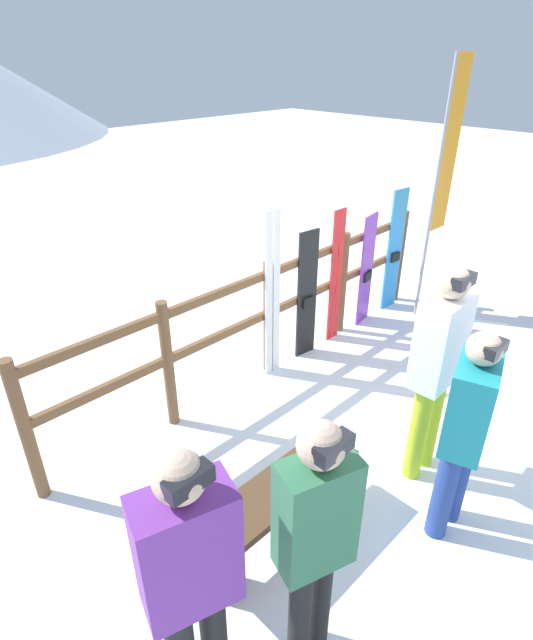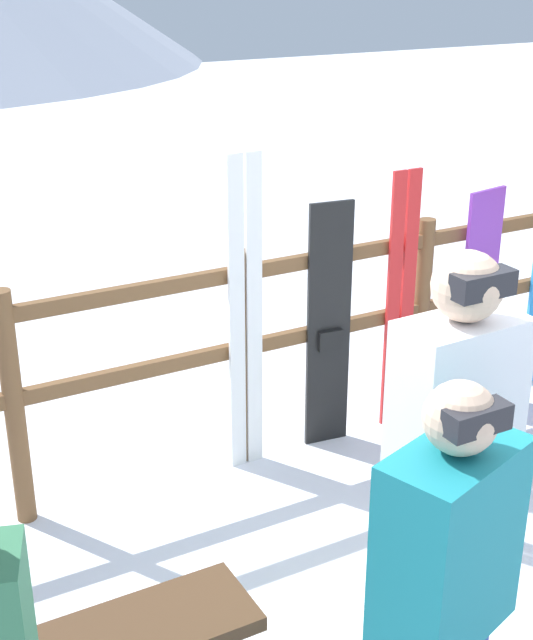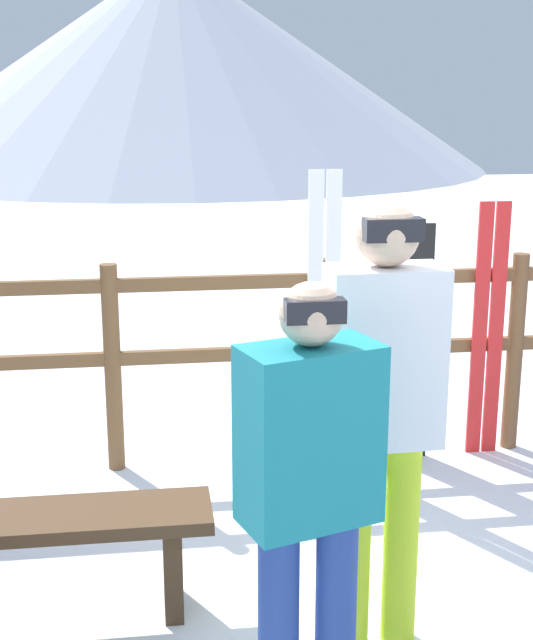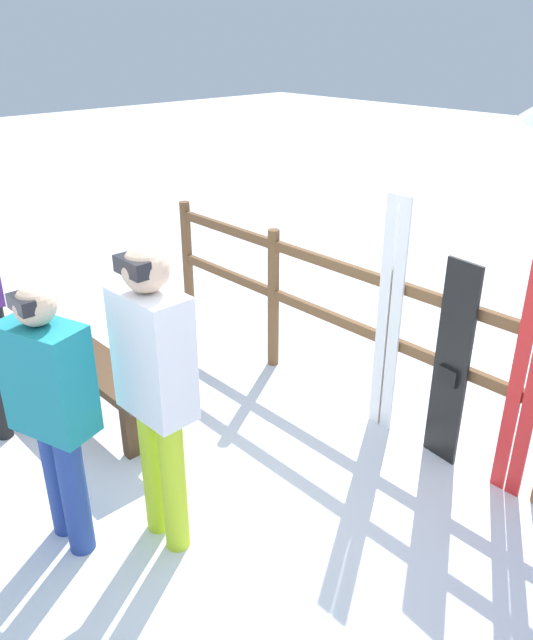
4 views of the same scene
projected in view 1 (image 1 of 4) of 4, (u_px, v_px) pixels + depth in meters
ground_plane at (405, 447)px, 4.40m from camera, size 40.00×40.00×0.00m
fence at (268, 309)px, 5.13m from camera, size 5.09×0.10×1.26m
bench at (275, 503)px, 3.42m from camera, size 1.40×0.36×0.49m
person_white at (437, 361)px, 3.68m from camera, size 0.45×0.26×1.83m
person_plaid_green at (315, 535)px, 2.44m from camera, size 0.43×0.32×1.70m
person_teal at (466, 425)px, 3.26m from camera, size 0.52×0.38×1.63m
person_purple at (190, 574)px, 2.26m from camera, size 0.49×0.36×1.72m
ski_pair_white at (272, 297)px, 5.02m from camera, size 0.20×0.02×1.79m
snowboard_black_stripe at (307, 296)px, 5.43m from camera, size 0.27×0.08×1.47m
ski_pair_red at (336, 277)px, 5.71m from camera, size 0.19×0.02×1.59m
snowboard_purple at (367, 271)px, 6.12m from camera, size 0.31×0.10×1.40m
snowboard_blue at (394, 251)px, 6.44m from camera, size 0.27×0.08×1.60m
rental_flag at (444, 166)px, 5.79m from camera, size 0.40×0.04×3.07m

